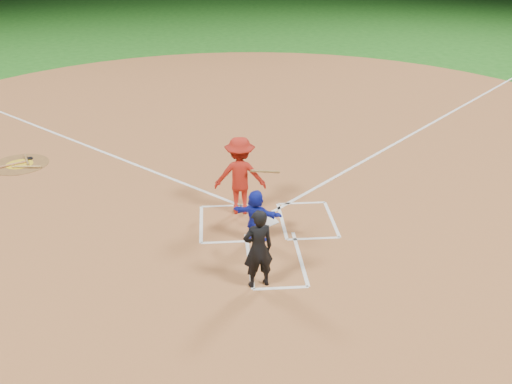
{
  "coord_description": "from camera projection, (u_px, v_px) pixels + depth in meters",
  "views": [
    {
      "loc": [
        -1.24,
        -12.11,
        6.56
      ],
      "look_at": [
        -0.3,
        -0.4,
        1.0
      ],
      "focal_mm": 40.0,
      "sensor_mm": 36.0,
      "label": 1
    }
  ],
  "objects": [
    {
      "name": "chalk_markings",
      "position": [
        251.0,
        145.0,
        18.56
      ],
      "size": [
        28.35,
        17.32,
        0.01
      ],
      "color": "white",
      "rests_on": "home_plate_dirt"
    },
    {
      "name": "on_deck_circle",
      "position": [
        19.0,
        164.0,
        17.05
      ],
      "size": [
        1.7,
        1.7,
        0.01
      ],
      "primitive_type": "cylinder",
      "color": "brown",
      "rests_on": "home_plate_dirt"
    },
    {
      "name": "umpire",
      "position": [
        258.0,
        249.0,
        11.03
      ],
      "size": [
        0.69,
        0.54,
        1.67
      ],
      "primitive_type": "imported",
      "rotation": [
        0.0,
        0.0,
        3.4
      ],
      "color": "black",
      "rests_on": "home_plate_dirt"
    },
    {
      "name": "catcher",
      "position": [
        256.0,
        216.0,
        12.71
      ],
      "size": [
        1.21,
        0.8,
        1.25
      ],
      "primitive_type": "imported",
      "rotation": [
        0.0,
        0.0,
        2.73
      ],
      "color": "#1623B6",
      "rests_on": "home_plate_dirt"
    },
    {
      "name": "on_deck_logo",
      "position": [
        19.0,
        164.0,
        17.05
      ],
      "size": [
        0.8,
        0.8,
        0.0
      ],
      "primitive_type": "cylinder",
      "color": "gold",
      "rests_on": "on_deck_circle"
    },
    {
      "name": "ground",
      "position": [
        267.0,
        222.0,
        13.81
      ],
      "size": [
        120.0,
        120.0,
        0.0
      ],
      "primitive_type": "plane",
      "color": "#1A5B16",
      "rests_on": "ground"
    },
    {
      "name": "on_deck_bat_b",
      "position": [
        11.0,
        165.0,
        16.93
      ],
      "size": [
        0.75,
        0.5,
        0.06
      ],
      "primitive_type": "cylinder",
      "rotation": [
        1.57,
        0.0,
        -1.01
      ],
      "color": "#A8693D",
      "rests_on": "on_deck_circle"
    },
    {
      "name": "home_plate",
      "position": [
        267.0,
        221.0,
        13.8
      ],
      "size": [
        0.6,
        0.6,
        0.02
      ],
      "primitive_type": "cylinder",
      "rotation": [
        0.0,
        0.0,
        3.14
      ],
      "color": "silver",
      "rests_on": "home_plate_dirt"
    },
    {
      "name": "batter_at_plate",
      "position": [
        240.0,
        176.0,
        13.85
      ],
      "size": [
        1.65,
        0.83,
        1.96
      ],
      "color": "#A51D12",
      "rests_on": "home_plate_dirt"
    },
    {
      "name": "bat_weight_donut",
      "position": [
        30.0,
        158.0,
        17.41
      ],
      "size": [
        0.19,
        0.19,
        0.05
      ],
      "primitive_type": "torus",
      "color": "black",
      "rests_on": "on_deck_circle"
    },
    {
      "name": "on_deck_bat_a",
      "position": [
        27.0,
        160.0,
        17.27
      ],
      "size": [
        0.37,
        0.8,
        0.06
      ],
      "primitive_type": "cylinder",
      "rotation": [
        1.57,
        0.0,
        0.38
      ],
      "color": "brown",
      "rests_on": "on_deck_circle"
    },
    {
      "name": "on_deck_bat_c",
      "position": [
        27.0,
        167.0,
        16.79
      ],
      "size": [
        0.84,
        0.12,
        0.06
      ],
      "primitive_type": "cylinder",
      "rotation": [
        1.57,
        0.0,
        1.5
      ],
      "color": "#AA803E",
      "rests_on": "on_deck_circle"
    },
    {
      "name": "home_plate_dirt",
      "position": [
        250.0,
        138.0,
        19.21
      ],
      "size": [
        28.0,
        28.0,
        0.01
      ],
      "primitive_type": "cylinder",
      "color": "#935830",
      "rests_on": "ground"
    }
  ]
}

